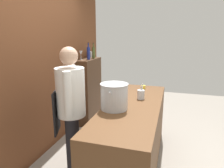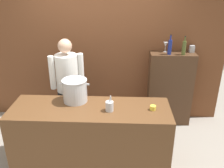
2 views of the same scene
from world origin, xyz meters
TOP-DOWN VIEW (x-y plane):
  - ground_plane at (0.00, 0.00)m, footprint 8.00×8.00m
  - brick_back_panel at (0.00, 1.40)m, footprint 4.40×0.10m
  - prep_counter at (0.00, 0.00)m, footprint 2.13×0.70m
  - bar_cabinet at (1.27, 1.19)m, footprint 0.76×0.32m
  - chef at (-0.43, 0.67)m, footprint 0.50×0.40m
  - stockpot_large at (-0.22, 0.19)m, footprint 0.40×0.34m
  - utensil_crock at (0.26, -0.06)m, footprint 0.10×0.10m
  - butter_jar at (0.83, -0.01)m, footprint 0.08×0.08m
  - wine_bottle_olive at (1.41, 1.11)m, footprint 0.06×0.06m
  - wine_bottle_cobalt at (1.19, 1.12)m, footprint 0.06×0.06m
  - wine_glass_tall at (1.14, 1.26)m, footprint 0.07×0.07m
  - spice_tin_silver at (1.58, 1.26)m, footprint 0.08×0.08m

SIDE VIEW (x-z plane):
  - ground_plane at x=0.00m, z-range 0.00..0.00m
  - prep_counter at x=0.00m, z-range 0.00..0.90m
  - bar_cabinet at x=1.27m, z-range 0.00..1.31m
  - butter_jar at x=0.83m, z-range 0.90..0.96m
  - chef at x=-0.43m, z-range 0.13..1.79m
  - utensil_crock at x=0.26m, z-range 0.86..1.08m
  - stockpot_large at x=-0.22m, z-range 0.90..1.22m
  - spice_tin_silver at x=1.58m, z-range 1.31..1.43m
  - wine_bottle_olive at x=1.41m, z-range 1.28..1.59m
  - wine_glass_tall at x=1.14m, z-range 1.35..1.52m
  - wine_bottle_cobalt at x=1.19m, z-range 1.28..1.60m
  - brick_back_panel at x=0.00m, z-range 0.00..3.00m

